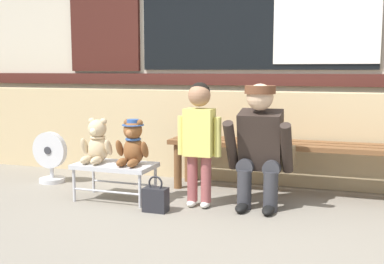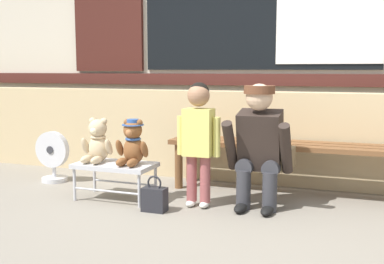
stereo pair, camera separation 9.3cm
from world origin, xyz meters
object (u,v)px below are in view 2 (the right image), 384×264
object	(u,v)px
small_display_bench	(115,167)
teddy_bear_plain	(97,142)
handbag_on_ground	(155,199)
floor_fan	(53,157)
teddy_bear_with_hat	(132,143)
child_standing	(199,131)
adult_crouching	(261,146)
wooden_bench_long	(292,151)

from	to	relation	value
small_display_bench	teddy_bear_plain	world-z (taller)	teddy_bear_plain
handbag_on_ground	floor_fan	size ratio (longest dim) A/B	0.57
teddy_bear_with_hat	handbag_on_ground	distance (m)	0.51
teddy_bear_plain	child_standing	xyz separation A→B (m)	(0.86, 0.04, 0.13)
adult_crouching	floor_fan	xyz separation A→B (m)	(-2.01, 0.16, -0.24)
small_display_bench	handbag_on_ground	bearing A→B (deg)	-23.70
small_display_bench	adult_crouching	size ratio (longest dim) A/B	0.67
adult_crouching	handbag_on_ground	world-z (taller)	adult_crouching
child_standing	handbag_on_ground	distance (m)	0.61
adult_crouching	small_display_bench	bearing A→B (deg)	-171.21
teddy_bear_with_hat	adult_crouching	size ratio (longest dim) A/B	0.38
child_standing	floor_fan	distance (m)	1.63
teddy_bear_plain	floor_fan	distance (m)	0.81
handbag_on_ground	wooden_bench_long	bearing A→B (deg)	44.28
wooden_bench_long	teddy_bear_with_hat	bearing A→B (deg)	-150.22
child_standing	teddy_bear_plain	bearing A→B (deg)	-177.39
small_display_bench	teddy_bear_plain	bearing A→B (deg)	179.49
handbag_on_ground	small_display_bench	bearing A→B (deg)	156.30
wooden_bench_long	handbag_on_ground	distance (m)	1.26
adult_crouching	handbag_on_ground	bearing A→B (deg)	-152.66
child_standing	handbag_on_ground	world-z (taller)	child_standing
wooden_bench_long	small_display_bench	xyz separation A→B (m)	(-1.32, -0.66, -0.11)
wooden_bench_long	teddy_bear_with_hat	size ratio (longest dim) A/B	5.78
teddy_bear_plain	child_standing	distance (m)	0.87
child_standing	adult_crouching	size ratio (longest dim) A/B	1.01
child_standing	adult_crouching	xyz separation A→B (m)	(0.45, 0.14, -0.11)
child_standing	teddy_bear_with_hat	bearing A→B (deg)	-175.93
small_display_bench	handbag_on_ground	world-z (taller)	small_display_bench
small_display_bench	floor_fan	distance (m)	0.92
handbag_on_ground	floor_fan	xyz separation A→B (m)	(-1.30, 0.53, 0.14)
floor_fan	wooden_bench_long	bearing A→B (deg)	8.48
small_display_bench	child_standing	bearing A→B (deg)	3.32
adult_crouching	floor_fan	world-z (taller)	adult_crouching
wooden_bench_long	teddy_bear_with_hat	xyz separation A→B (m)	(-1.16, -0.66, 0.10)
teddy_bear_plain	handbag_on_ground	world-z (taller)	teddy_bear_plain
teddy_bear_plain	teddy_bear_with_hat	distance (m)	0.32
child_standing	adult_crouching	distance (m)	0.49
wooden_bench_long	child_standing	bearing A→B (deg)	-134.52
wooden_bench_long	teddy_bear_plain	distance (m)	1.62
child_standing	handbag_on_ground	xyz separation A→B (m)	(-0.27, -0.23, -0.50)
floor_fan	child_standing	bearing A→B (deg)	-10.83
small_display_bench	teddy_bear_with_hat	distance (m)	0.26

